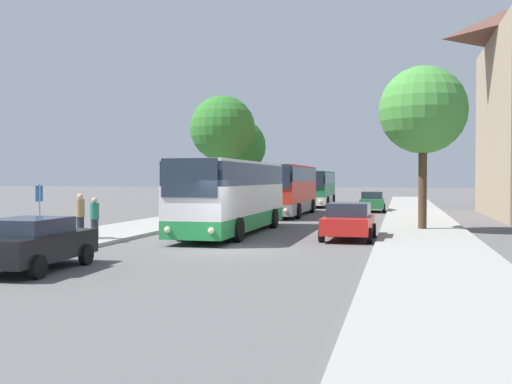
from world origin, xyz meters
The scene contains 15 objects.
ground_plane centered at (0.00, 0.00, 0.00)m, with size 300.00×300.00×0.00m, color #565454.
sidewalk_left centered at (-7.00, 0.00, 0.07)m, with size 4.00×120.00×0.15m, color gray.
sidewalk_right centered at (7.00, 0.00, 0.07)m, with size 4.00×120.00×0.15m, color gray.
bus_front centered at (-1.65, 6.18, 1.79)m, with size 2.75×11.87×3.34m.
bus_middle centered at (-1.68, 20.28, 1.83)m, with size 2.96×11.73×3.43m.
bus_rear centered at (-1.61, 34.54, 1.71)m, with size 3.10×10.93×3.19m.
parked_car_left_curb centered at (-4.08, -5.83, 0.78)m, with size 2.25×4.24×1.48m.
parked_car_right_near centered at (3.82, 4.71, 0.79)m, with size 2.16×4.00×1.54m.
parked_car_right_far centered at (3.83, 26.10, 0.80)m, with size 2.09×4.40×1.55m.
bus_stop_sign centered at (-7.29, -0.59, 1.53)m, with size 0.08×0.45×2.21m.
pedestrian_waiting_near centered at (-6.72, 1.38, 1.07)m, with size 0.36×0.36×1.81m.
pedestrian_waiting_far centered at (-5.98, 1.19, 0.98)m, with size 0.36×0.36×1.66m.
tree_left_near centered at (-7.43, 23.80, 6.41)m, with size 5.04×5.04×8.80m.
tree_left_far centered at (-7.84, 29.71, 5.34)m, with size 4.91×4.91×7.66m.
tree_right_near centered at (6.97, 9.33, 5.83)m, with size 4.20×4.20×7.81m.
Camera 1 is at (5.90, -20.53, 2.58)m, focal length 42.00 mm.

